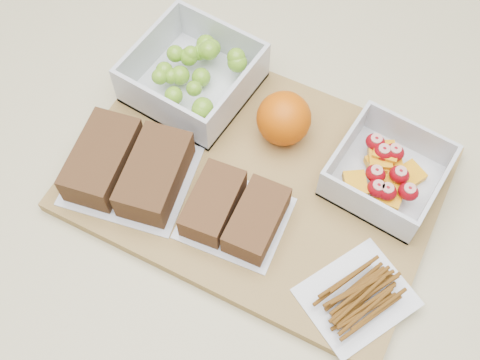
{
  "coord_description": "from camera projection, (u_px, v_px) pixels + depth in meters",
  "views": [
    {
      "loc": [
        0.2,
        -0.3,
        1.54
      ],
      "look_at": [
        0.02,
        -0.01,
        0.93
      ],
      "focal_mm": 45.0,
      "sensor_mm": 36.0,
      "label": 1
    }
  ],
  "objects": [
    {
      "name": "sandwich_bag_left",
      "position": [
        129.0,
        167.0,
        0.7
      ],
      "size": [
        0.17,
        0.16,
        0.04
      ],
      "color": "silver",
      "rests_on": "cutting_board"
    },
    {
      "name": "grape_container",
      "position": [
        195.0,
        74.0,
        0.76
      ],
      "size": [
        0.14,
        0.14,
        0.06
      ],
      "color": "silver",
      "rests_on": "cutting_board"
    },
    {
      "name": "counter",
      "position": [
        235.0,
        294.0,
        1.13
      ],
      "size": [
        1.2,
        0.9,
        0.9
      ],
      "primitive_type": "cube",
      "color": "beige",
      "rests_on": "ground"
    },
    {
      "name": "pretzel_bag",
      "position": [
        359.0,
        294.0,
        0.63
      ],
      "size": [
        0.13,
        0.14,
        0.03
      ],
      "color": "silver",
      "rests_on": "cutting_board"
    },
    {
      "name": "fruit_container",
      "position": [
        386.0,
        173.0,
        0.7
      ],
      "size": [
        0.12,
        0.12,
        0.05
      ],
      "color": "silver",
      "rests_on": "cutting_board"
    },
    {
      "name": "cutting_board",
      "position": [
        256.0,
        179.0,
        0.72
      ],
      "size": [
        0.45,
        0.34,
        0.02
      ],
      "primitive_type": "cube",
      "rotation": [
        0.0,
        0.0,
        0.1
      ],
      "color": "olive",
      "rests_on": "counter"
    },
    {
      "name": "sandwich_bag_center",
      "position": [
        235.0,
        212.0,
        0.67
      ],
      "size": [
        0.13,
        0.12,
        0.04
      ],
      "color": "silver",
      "rests_on": "cutting_board"
    },
    {
      "name": "orange",
      "position": [
        284.0,
        118.0,
        0.72
      ],
      "size": [
        0.07,
        0.07,
        0.07
      ],
      "primitive_type": "sphere",
      "color": "#D65705",
      "rests_on": "cutting_board"
    },
    {
      "name": "ground",
      "position": [
        236.0,
        350.0,
        1.52
      ],
      "size": [
        4.0,
        4.0,
        0.0
      ],
      "primitive_type": "plane",
      "color": "gray",
      "rests_on": "ground"
    }
  ]
}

